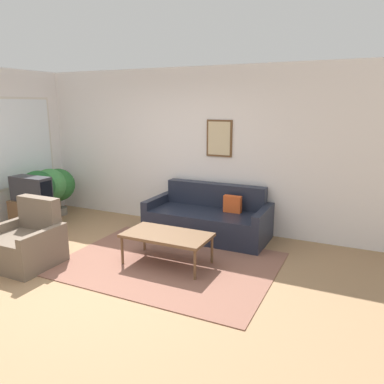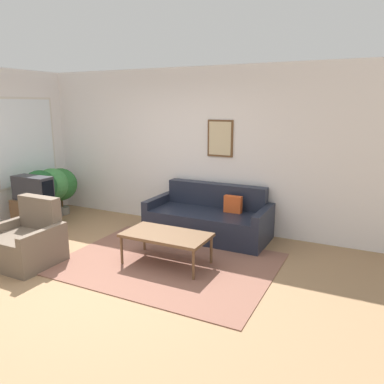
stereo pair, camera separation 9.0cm
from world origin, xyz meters
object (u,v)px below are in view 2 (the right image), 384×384
(coffee_table, at_px, (166,236))
(potted_plant_tall, at_px, (40,190))
(tv, at_px, (33,188))
(couch, at_px, (209,219))
(armchair, at_px, (27,243))

(coffee_table, height_order, potted_plant_tall, potted_plant_tall)
(tv, xyz_separation_m, potted_plant_tall, (-0.18, 0.30, -0.11))
(couch, height_order, coffee_table, couch)
(coffee_table, relative_size, potted_plant_tall, 1.18)
(tv, height_order, armchair, tv)
(potted_plant_tall, bearing_deg, couch, 13.97)
(tv, xyz_separation_m, armchair, (1.00, -1.02, -0.44))
(coffee_table, bearing_deg, potted_plant_tall, 169.59)
(couch, distance_m, coffee_table, 1.27)
(tv, bearing_deg, couch, 20.45)
(coffee_table, height_order, tv, tv)
(tv, height_order, potted_plant_tall, potted_plant_tall)
(coffee_table, bearing_deg, couch, 87.10)
(coffee_table, bearing_deg, tv, 175.11)
(armchair, bearing_deg, tv, 154.35)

